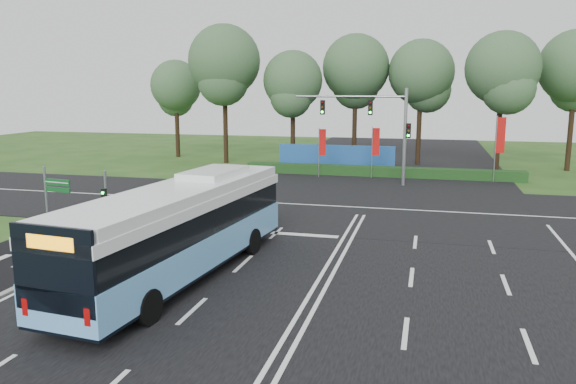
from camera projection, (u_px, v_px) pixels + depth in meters
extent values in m
plane|color=#254A18|center=(324.00, 271.00, 21.66)|extent=(120.00, 120.00, 0.00)
cube|color=black|center=(324.00, 271.00, 21.66)|extent=(20.00, 120.00, 0.04)
cube|color=black|center=(361.00, 208.00, 33.10)|extent=(120.00, 14.00, 0.05)
cube|color=gray|center=(47.00, 273.00, 21.23)|extent=(0.25, 18.00, 0.12)
cube|color=#62A7E3|center=(182.00, 248.00, 20.74)|extent=(3.96, 13.14, 1.19)
cube|color=black|center=(182.00, 262.00, 20.84)|extent=(3.93, 13.08, 0.32)
cube|color=black|center=(181.00, 219.00, 20.54)|extent=(3.84, 12.94, 1.02)
cube|color=white|center=(180.00, 202.00, 20.42)|extent=(3.96, 13.14, 0.38)
cube|color=white|center=(180.00, 192.00, 20.36)|extent=(3.86, 12.62, 0.38)
cube|color=white|center=(214.00, 173.00, 22.79)|extent=(2.04, 3.39, 0.27)
cube|color=black|center=(54.00, 270.00, 14.60)|extent=(2.61, 0.38, 2.37)
cube|color=orange|center=(50.00, 243.00, 14.43)|extent=(1.51, 0.21, 0.38)
cylinder|color=black|center=(200.00, 236.00, 24.66)|extent=(0.41, 1.15, 1.12)
cylinder|color=black|center=(253.00, 241.00, 23.81)|extent=(0.41, 1.15, 1.12)
cylinder|color=black|center=(79.00, 297.00, 17.48)|extent=(0.41, 1.15, 1.12)
cylinder|color=black|center=(149.00, 307.00, 16.63)|extent=(0.41, 1.15, 1.12)
cylinder|color=gray|center=(107.00, 204.00, 26.34)|extent=(0.13, 0.13, 3.20)
cube|color=black|center=(104.00, 193.00, 26.06)|extent=(0.30, 0.25, 0.37)
sphere|color=#19F233|center=(103.00, 193.00, 25.96)|extent=(0.13, 0.13, 0.13)
cylinder|color=gray|center=(47.00, 208.00, 24.36)|extent=(0.11, 0.11, 3.67)
cube|color=#0D4A1C|center=(57.00, 182.00, 23.87)|extent=(1.37, 0.29, 0.27)
cube|color=#0D4A1C|center=(58.00, 190.00, 23.93)|extent=(1.37, 0.29, 0.20)
cube|color=white|center=(57.00, 182.00, 23.84)|extent=(1.27, 0.22, 0.04)
cylinder|color=gray|center=(319.00, 153.00, 44.27)|extent=(0.06, 0.06, 3.92)
cube|color=#B6110F|center=(323.00, 142.00, 44.13)|extent=(0.51, 0.18, 2.09)
cylinder|color=gray|center=(372.00, 153.00, 43.83)|extent=(0.06, 0.06, 4.04)
cube|color=#B6110F|center=(376.00, 142.00, 43.61)|extent=(0.54, 0.06, 2.16)
cylinder|color=gray|center=(495.00, 149.00, 41.81)|extent=(0.08, 0.08, 4.99)
cube|color=#B6110F|center=(501.00, 135.00, 41.66)|extent=(0.64, 0.27, 2.66)
cylinder|color=gray|center=(405.00, 138.00, 40.09)|extent=(0.24, 0.24, 7.00)
cylinder|color=gray|center=(350.00, 96.00, 40.53)|extent=(8.00, 0.16, 0.16)
cube|color=black|center=(370.00, 108.00, 40.32)|extent=(0.32, 0.28, 1.05)
cube|color=black|center=(323.00, 107.00, 41.16)|extent=(0.32, 0.28, 1.05)
cube|color=black|center=(409.00, 131.00, 39.94)|extent=(0.32, 0.28, 1.05)
cube|color=#153412|center=(380.00, 172.00, 44.95)|extent=(22.00, 1.20, 0.80)
cube|color=#1B4D93|center=(336.00, 158.00, 48.17)|extent=(10.00, 0.30, 2.20)
cylinder|color=black|center=(177.00, 123.00, 57.49)|extent=(0.44, 0.44, 6.93)
sphere|color=#395F37|center=(176.00, 85.00, 56.80)|extent=(5.10, 5.10, 5.10)
cylinder|color=black|center=(225.00, 115.00, 52.57)|extent=(0.44, 0.44, 9.02)
sphere|color=#395F37|center=(224.00, 61.00, 51.67)|extent=(6.65, 6.65, 6.65)
cylinder|color=black|center=(293.00, 125.00, 51.48)|extent=(0.44, 0.44, 7.31)
sphere|color=#395F37|center=(293.00, 80.00, 50.75)|extent=(5.39, 5.39, 5.39)
cylinder|color=black|center=(355.00, 118.00, 53.06)|extent=(0.44, 0.44, 8.45)
sphere|color=#395F37|center=(356.00, 68.00, 52.21)|extent=(6.22, 6.22, 6.22)
cylinder|color=black|center=(419.00, 121.00, 51.47)|extent=(0.44, 0.44, 8.01)
sphere|color=#395F37|center=(421.00, 72.00, 50.67)|extent=(5.90, 5.90, 5.90)
cylinder|color=black|center=(499.00, 124.00, 46.57)|extent=(0.44, 0.44, 8.17)
sphere|color=#395F37|center=(503.00, 68.00, 45.75)|extent=(6.02, 6.02, 6.02)
cylinder|color=black|center=(571.00, 122.00, 47.53)|extent=(0.44, 0.44, 8.33)
sphere|color=#395F37|center=(576.00, 66.00, 46.69)|extent=(6.14, 6.14, 6.14)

